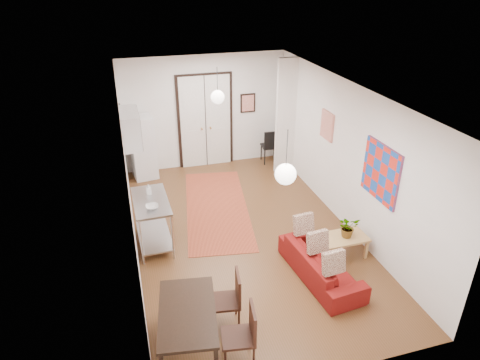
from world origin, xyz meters
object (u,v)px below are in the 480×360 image
object	(u,v)px
kitchen_counter	(152,216)
dining_table	(187,316)
sofa	(321,264)
black_side_chair	(269,142)
dining_chair_near	(223,293)
coffee_table	(342,239)
fridge	(143,148)
dining_chair_far	(236,327)

from	to	relation	value
kitchen_counter	dining_table	distance (m)	2.74
sofa	dining_table	world-z (taller)	dining_table
black_side_chair	dining_chair_near	bearing A→B (deg)	67.98
coffee_table	black_side_chair	xyz separation A→B (m)	(0.18, 4.46, 0.19)
fridge	dining_chair_far	distance (m)	6.06
kitchen_counter	fridge	distance (m)	3.03
kitchen_counter	dining_chair_near	world-z (taller)	kitchen_counter
dining_chair_near	black_side_chair	world-z (taller)	black_side_chair
dining_table	dining_chair_far	bearing A→B (deg)	-23.46
coffee_table	dining_chair_far	world-z (taller)	dining_chair_far
fridge	kitchen_counter	bearing A→B (deg)	-99.76
dining_chair_near	dining_chair_far	size ratio (longest dim) A/B	1.00
dining_chair_far	fridge	bearing A→B (deg)	-164.61
coffee_table	kitchen_counter	bearing A→B (deg)	157.54
coffee_table	dining_chair_near	world-z (taller)	dining_chair_near
dining_table	dining_chair_near	world-z (taller)	dining_chair_near
coffee_table	dining_table	world-z (taller)	dining_table
coffee_table	dining_chair_far	size ratio (longest dim) A/B	1.03
fridge	dining_table	world-z (taller)	fridge
kitchen_counter	sofa	bearing A→B (deg)	-35.51
dining_chair_far	sofa	bearing A→B (deg)	132.05
coffee_table	dining_chair_near	distance (m)	2.64
kitchen_counter	black_side_chair	size ratio (longest dim) A/B	1.35
kitchen_counter	fridge	size ratio (longest dim) A/B	0.80
kitchen_counter	dining_table	world-z (taller)	kitchen_counter
dining_table	dining_chair_near	xyz separation A→B (m)	(0.60, 0.44, -0.13)
fridge	black_side_chair	bearing A→B (deg)	-6.47
kitchen_counter	dining_chair_far	xyz separation A→B (m)	(0.79, -2.99, -0.11)
dining_table	dining_chair_far	xyz separation A→B (m)	(0.60, -0.26, -0.13)
fridge	dining_table	size ratio (longest dim) A/B	1.12
sofa	black_side_chair	xyz separation A→B (m)	(0.80, 4.90, 0.28)
dining_table	dining_chair_far	world-z (taller)	dining_chair_far
sofa	dining_chair_near	distance (m)	1.93
kitchen_counter	dining_chair_near	bearing A→B (deg)	-72.33
dining_chair_far	dining_table	bearing A→B (deg)	-104.67
black_side_chair	coffee_table	bearing A→B (deg)	91.71
dining_table	black_side_chair	bearing A→B (deg)	61.02
sofa	coffee_table	distance (m)	0.77
fridge	dining_chair_near	bearing A→B (deg)	-90.54
sofa	kitchen_counter	world-z (taller)	kitchen_counter
coffee_table	fridge	bearing A→B (deg)	125.87
fridge	dining_chair_near	distance (m)	5.37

